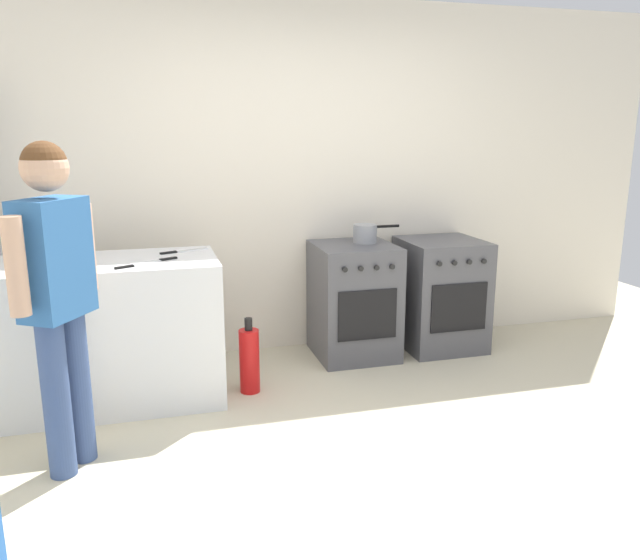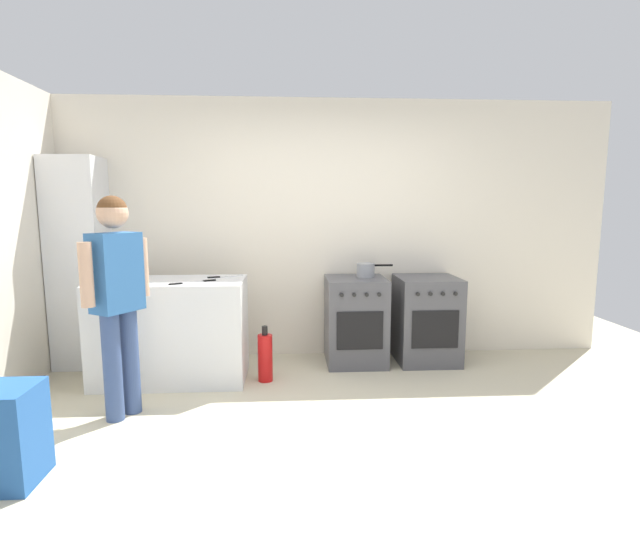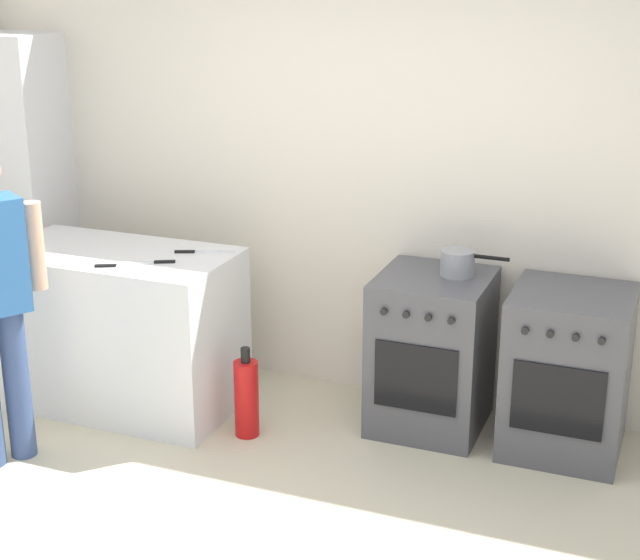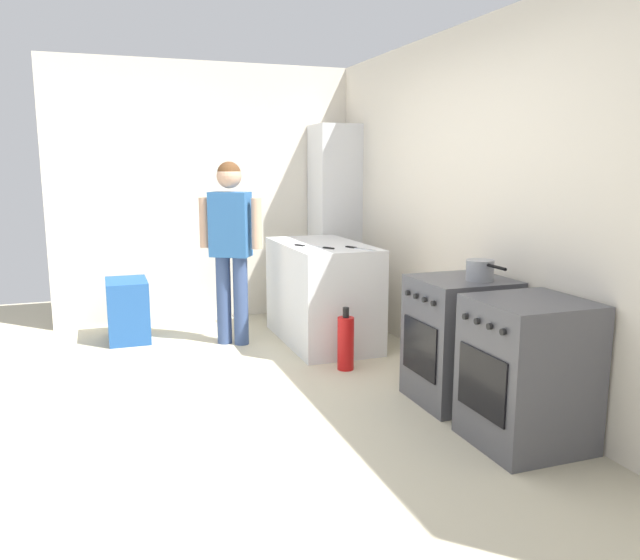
{
  "view_description": "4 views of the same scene",
  "coord_description": "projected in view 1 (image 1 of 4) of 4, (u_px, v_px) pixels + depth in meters",
  "views": [
    {
      "loc": [
        -1.1,
        -2.68,
        1.66
      ],
      "look_at": [
        -0.08,
        0.98,
        0.75
      ],
      "focal_mm": 35.0,
      "sensor_mm": 36.0,
      "label": 1
    },
    {
      "loc": [
        -0.3,
        -3.19,
        1.55
      ],
      "look_at": [
        -0.06,
        0.65,
        0.97
      ],
      "focal_mm": 28.0,
      "sensor_mm": 36.0,
      "label": 2
    },
    {
      "loc": [
        1.57,
        -3.13,
        2.46
      ],
      "look_at": [
        0.02,
        0.78,
        1.04
      ],
      "focal_mm": 55.0,
      "sensor_mm": 36.0,
      "label": 3
    },
    {
      "loc": [
        3.86,
        -0.67,
        1.59
      ],
      "look_at": [
        -0.09,
        0.73,
        0.81
      ],
      "focal_mm": 35.0,
      "sensor_mm": 36.0,
      "label": 4
    }
  ],
  "objects": [
    {
      "name": "fire_extinguisher",
      "position": [
        249.0,
        360.0,
        4.03
      ],
      "size": [
        0.13,
        0.13,
        0.5
      ],
      "color": "red",
      "rests_on": "ground"
    },
    {
      "name": "knife_chef",
      "position": [
        155.0,
        261.0,
        3.72
      ],
      "size": [
        0.29,
        0.17,
        0.01
      ],
      "color": "silver",
      "rests_on": "counter_unit"
    },
    {
      "name": "back_wall",
      "position": [
        296.0,
        180.0,
        4.71
      ],
      "size": [
        6.0,
        0.1,
        2.6
      ],
      "primitive_type": "cube",
      "color": "silver",
      "rests_on": "ground"
    },
    {
      "name": "ground_plane",
      "position": [
        386.0,
        464.0,
        3.19
      ],
      "size": [
        8.0,
        8.0,
        0.0
      ],
      "primitive_type": "plane",
      "color": "beige"
    },
    {
      "name": "pot",
      "position": [
        365.0,
        233.0,
        4.63
      ],
      "size": [
        0.36,
        0.18,
        0.14
      ],
      "color": "gray",
      "rests_on": "oven_left"
    },
    {
      "name": "knife_paring",
      "position": [
        129.0,
        266.0,
        3.57
      ],
      "size": [
        0.2,
        0.11,
        0.01
      ],
      "color": "silver",
      "rests_on": "counter_unit"
    },
    {
      "name": "person",
      "position": [
        56.0,
        282.0,
        2.95
      ],
      "size": [
        0.35,
        0.5,
        1.62
      ],
      "color": "#384C7A",
      "rests_on": "ground"
    },
    {
      "name": "counter_unit",
      "position": [
        113.0,
        332.0,
        3.85
      ],
      "size": [
        1.3,
        0.7,
        0.9
      ],
      "primitive_type": "cube",
      "color": "silver",
      "rests_on": "ground"
    },
    {
      "name": "oven_left",
      "position": [
        354.0,
        300.0,
        4.66
      ],
      "size": [
        0.58,
        0.62,
        0.85
      ],
      "color": "#4C4C51",
      "rests_on": "ground"
    },
    {
      "name": "knife_carving",
      "position": [
        182.0,
        251.0,
        4.02
      ],
      "size": [
        0.32,
        0.16,
        0.01
      ],
      "color": "silver",
      "rests_on": "counter_unit"
    },
    {
      "name": "oven_right",
      "position": [
        440.0,
        294.0,
        4.84
      ],
      "size": [
        0.59,
        0.62,
        0.85
      ],
      "color": "#4C4C51",
      "rests_on": "ground"
    }
  ]
}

